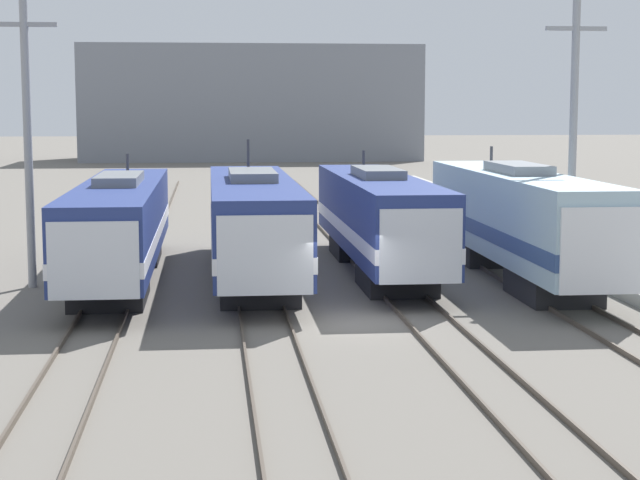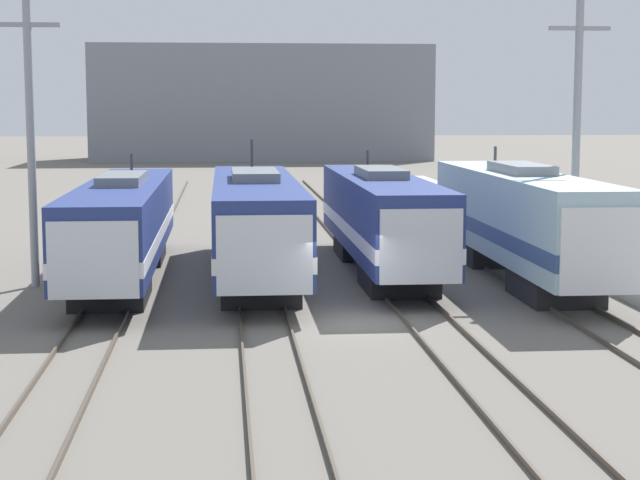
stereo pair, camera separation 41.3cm
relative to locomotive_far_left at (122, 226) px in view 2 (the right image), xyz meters
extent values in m
plane|color=#666059|center=(7.38, -8.40, -2.05)|extent=(400.00, 400.00, 0.00)
cube|color=#4C4238|center=(-0.72, -8.40, -1.97)|extent=(0.07, 120.00, 0.15)
cube|color=#4C4238|center=(0.72, -8.40, -1.97)|extent=(0.07, 120.00, 0.15)
cube|color=#4C4238|center=(4.20, -8.40, -1.97)|extent=(0.07, 120.00, 0.15)
cube|color=#4C4238|center=(5.64, -8.40, -1.97)|extent=(0.07, 120.00, 0.15)
cube|color=#4C4238|center=(9.13, -8.40, -1.97)|extent=(0.07, 120.00, 0.15)
cube|color=#4C4238|center=(10.56, -8.40, -1.97)|extent=(0.07, 120.00, 0.15)
cube|color=#4C4238|center=(14.05, -8.40, -1.97)|extent=(0.07, 120.00, 0.15)
cube|color=#4C4238|center=(15.48, -8.40, -1.97)|extent=(0.07, 120.00, 0.15)
cube|color=black|center=(0.00, -4.21, -1.57)|extent=(2.40, 4.14, 0.95)
cube|color=black|center=(0.00, 5.20, -1.57)|extent=(2.40, 4.14, 0.95)
cube|color=navy|center=(0.00, 0.50, 0.23)|extent=(2.82, 18.83, 2.65)
cube|color=silver|center=(0.00, 0.50, -0.30)|extent=(2.86, 18.87, 0.48)
cube|color=silver|center=(0.00, -8.03, 0.03)|extent=(2.60, 1.97, 2.25)
cube|color=black|center=(0.00, -8.94, 0.53)|extent=(2.21, 0.08, 0.63)
cube|color=slate|center=(0.00, 0.50, 1.73)|extent=(1.55, 4.71, 0.35)
cylinder|color=#38383D|center=(0.00, 4.64, 2.02)|extent=(0.12, 0.12, 0.93)
cube|color=black|center=(4.92, -4.22, -1.57)|extent=(2.61, 3.96, 0.95)
cube|color=black|center=(4.92, 4.78, -1.57)|extent=(2.61, 3.96, 0.95)
cube|color=navy|center=(4.92, 0.28, 0.29)|extent=(3.07, 18.00, 2.78)
cube|color=silver|center=(4.92, 0.28, -0.26)|extent=(3.11, 18.04, 0.50)
cube|color=silver|center=(4.92, -7.86, 0.09)|extent=(2.82, 1.93, 2.36)
cube|color=black|center=(4.92, -8.74, 0.61)|extent=(2.40, 0.08, 0.66)
cube|color=slate|center=(4.92, 0.28, 1.86)|extent=(1.69, 4.50, 0.35)
cylinder|color=#38383D|center=(4.92, 4.24, 2.37)|extent=(0.12, 0.12, 1.38)
cube|color=black|center=(9.84, -2.90, -1.57)|extent=(2.41, 3.80, 0.95)
cube|color=black|center=(9.84, 5.73, -1.57)|extent=(2.41, 3.80, 0.95)
cube|color=navy|center=(9.84, 1.42, 0.29)|extent=(2.83, 17.25, 2.78)
cube|color=silver|center=(9.84, 1.42, -0.26)|extent=(2.87, 17.29, 0.50)
cube|color=silver|center=(9.84, -6.10, 0.08)|extent=(2.61, 2.43, 2.36)
cube|color=black|center=(9.84, -7.23, 0.60)|extent=(2.22, 0.08, 0.66)
cube|color=slate|center=(9.84, 1.42, 1.85)|extent=(1.56, 4.31, 0.35)
cylinder|color=#38383D|center=(9.84, 5.21, 2.12)|extent=(0.12, 0.12, 0.87)
cube|color=#232326|center=(14.77, -5.24, -1.57)|extent=(2.34, 3.83, 0.95)
cube|color=#232326|center=(14.77, 3.47, -1.57)|extent=(2.34, 3.83, 0.95)
cube|color=#9EBCCC|center=(14.77, -0.88, 0.43)|extent=(2.75, 17.42, 3.04)
cube|color=navy|center=(14.77, -0.88, -0.18)|extent=(2.79, 17.46, 0.55)
cube|color=silver|center=(14.77, -8.71, 0.20)|extent=(2.53, 1.95, 2.59)
cube|color=black|center=(14.77, -9.61, 0.77)|extent=(2.15, 0.08, 0.72)
cube|color=gray|center=(14.77, -0.88, 2.12)|extent=(1.51, 4.36, 0.35)
cylinder|color=#38383D|center=(14.77, 2.95, 2.37)|extent=(0.12, 0.12, 0.84)
cylinder|color=gray|center=(-3.04, -0.91, 3.23)|extent=(0.30, 0.30, 10.56)
cube|color=gray|center=(-3.04, -0.91, 7.24)|extent=(2.29, 0.16, 0.16)
cylinder|color=gray|center=(16.83, -0.91, 3.23)|extent=(0.30, 0.30, 10.56)
cube|color=gray|center=(16.83, -0.91, 7.24)|extent=(2.29, 0.16, 0.16)
cube|color=gray|center=(8.40, 90.52, 4.71)|extent=(39.76, 14.72, 13.51)
camera|label=1|loc=(3.33, -39.65, 4.44)|focal=60.00mm
camera|label=2|loc=(3.74, -39.69, 4.44)|focal=60.00mm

